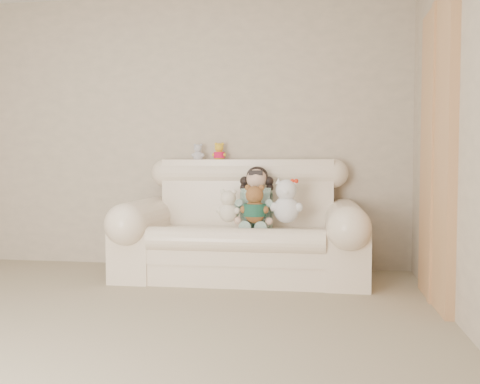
# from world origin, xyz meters

# --- Properties ---
(floor) EXTENTS (5.00, 5.00, 0.00)m
(floor) POSITION_xyz_m (0.00, 0.00, 0.00)
(floor) COLOR gray
(floor) RESTS_ON ground
(wall_back) EXTENTS (4.50, 0.00, 4.50)m
(wall_back) POSITION_xyz_m (0.00, 2.50, 1.30)
(wall_back) COLOR tan
(wall_back) RESTS_ON ground
(sofa) EXTENTS (2.10, 0.95, 1.03)m
(sofa) POSITION_xyz_m (0.75, 2.00, 0.52)
(sofa) COLOR #FFEBCD
(sofa) RESTS_ON floor
(door_panel) EXTENTS (0.06, 0.90, 2.10)m
(door_panel) POSITION_xyz_m (2.22, 1.40, 1.05)
(door_panel) COLOR #A56F47
(door_panel) RESTS_ON floor
(seated_child) EXTENTS (0.37, 0.43, 0.55)m
(seated_child) POSITION_xyz_m (0.87, 2.08, 0.70)
(seated_child) COLOR #2B745B
(seated_child) RESTS_ON sofa
(brown_teddy) EXTENTS (0.29, 0.25, 0.37)m
(brown_teddy) POSITION_xyz_m (0.88, 1.84, 0.69)
(brown_teddy) COLOR brown
(brown_teddy) RESTS_ON sofa
(white_cat) EXTENTS (0.30, 0.24, 0.44)m
(white_cat) POSITION_xyz_m (1.14, 1.90, 0.72)
(white_cat) COLOR white
(white_cat) RESTS_ON sofa
(cream_teddy) EXTENTS (0.23, 0.20, 0.32)m
(cream_teddy) POSITION_xyz_m (0.66, 1.87, 0.66)
(cream_teddy) COLOR white
(cream_teddy) RESTS_ON sofa
(yellow_mini_bear) EXTENTS (0.16, 0.14, 0.21)m
(yellow_mini_bear) POSITION_xyz_m (0.48, 2.38, 1.11)
(yellow_mini_bear) COLOR gold
(yellow_mini_bear) RESTS_ON sofa
(grey_mini_plush) EXTENTS (0.15, 0.14, 0.20)m
(grey_mini_plush) POSITION_xyz_m (0.28, 2.37, 1.11)
(grey_mini_plush) COLOR silver
(grey_mini_plush) RESTS_ON sofa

